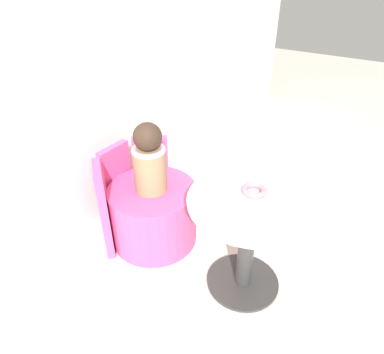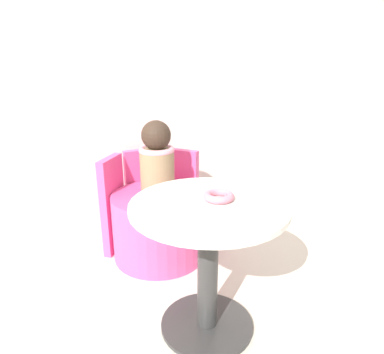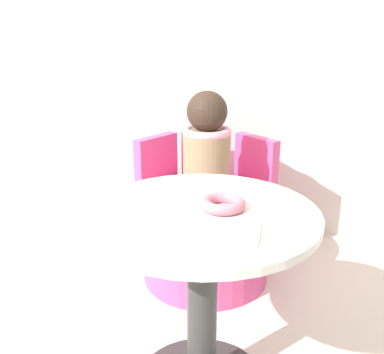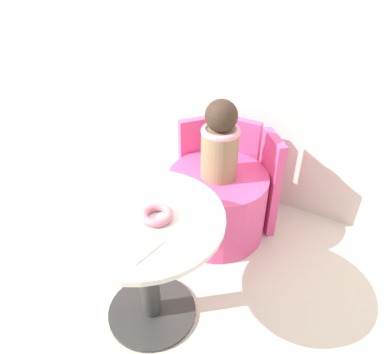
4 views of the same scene
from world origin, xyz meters
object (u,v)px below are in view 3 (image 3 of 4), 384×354
Objects in this scene: round_table at (202,271)px; child_figure at (207,146)px; donut at (222,204)px; tub_chair at (206,236)px.

child_figure is (0.02, 0.69, 0.20)m from round_table.
donut is (0.06, 0.02, 0.21)m from round_table.
round_table is at bearing -91.31° from tub_chair.
tub_chair is 1.27× the size of child_figure.
child_figure is 3.42× the size of donut.
child_figure is at bearing 88.69° from round_table.
round_table is 1.16× the size of tub_chair.
round_table is 0.22m from donut.
tub_chair is 4.34× the size of donut.
tub_chair is at bearing 93.37° from donut.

